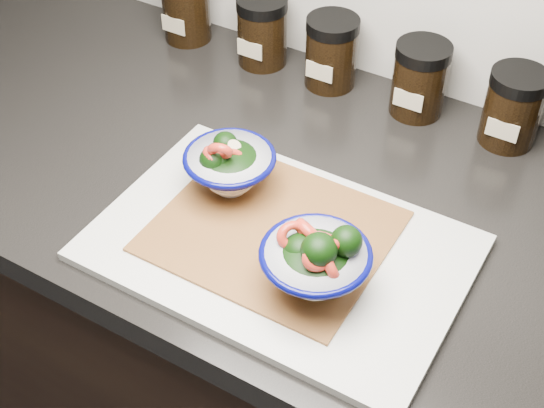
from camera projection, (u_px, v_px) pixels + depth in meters
The scene contains 11 objects.
cabinet at pixel (259, 366), 1.37m from camera, with size 3.43×0.58×0.86m, color black.
countertop at pixel (255, 180), 1.06m from camera, with size 3.50×0.60×0.04m, color black.
cutting_board at pixel (280, 248), 0.93m from camera, with size 0.45×0.30×0.01m, color beige.
bamboo_mat at pixel (272, 231), 0.94m from camera, with size 0.28×0.24×0.00m, color #A16730.
bowl_left at pixel (229, 166), 0.97m from camera, with size 0.12×0.12×0.10m.
bowl_right at pixel (316, 262), 0.85m from camera, with size 0.13×0.13×0.10m.
spice_jar_a at pixel (186, 8), 1.27m from camera, with size 0.08×0.08×0.11m.
spice_jar_b at pixel (262, 31), 1.21m from camera, with size 0.08×0.08×0.11m.
spice_jar_c at pixel (331, 52), 1.17m from camera, with size 0.08×0.08×0.11m.
spice_jar_d at pixel (420, 79), 1.11m from camera, with size 0.08×0.08×0.11m.
spice_jar_e at pixel (513, 108), 1.06m from camera, with size 0.08×0.08×0.11m.
Camera 1 is at (0.43, 0.77, 1.58)m, focal length 50.00 mm.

